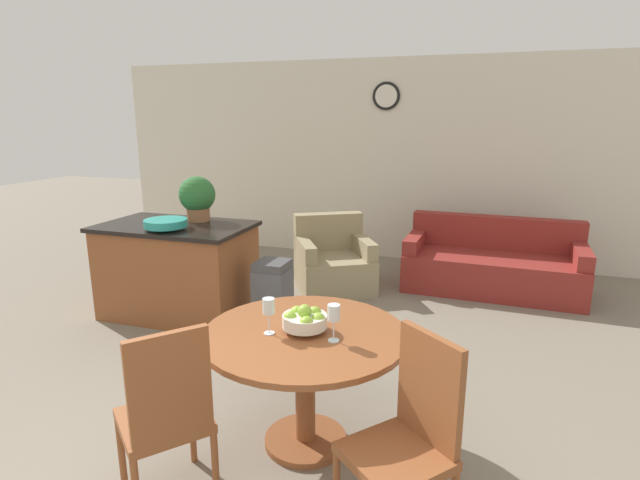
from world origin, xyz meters
name	(u,v)px	position (x,y,z in m)	size (l,w,h in m)	color
wall_back	(384,161)	(0.00, 5.50, 1.35)	(8.00, 0.09, 2.70)	silver
dining_table	(305,358)	(0.40, 1.18, 0.57)	(1.19, 1.19, 0.74)	brown
dining_chair_near_left	(167,411)	(-0.07, 0.50, 0.54)	(0.59, 0.59, 1.00)	brown
dining_chair_near_right	(410,432)	(1.09, 0.71, 0.54)	(0.59, 0.59, 1.00)	brown
fruit_bowl	(305,319)	(0.41, 1.18, 0.81)	(0.26, 0.26, 0.17)	silver
wine_glass_left	(269,308)	(0.22, 1.09, 0.89)	(0.07, 0.07, 0.21)	silver
wine_glass_right	(334,314)	(0.60, 1.12, 0.89)	(0.07, 0.07, 0.21)	silver
kitchen_island	(178,270)	(-1.50, 2.72, 0.47)	(1.46, 0.88, 0.93)	brown
teal_bowl	(166,223)	(-1.45, 2.51, 0.98)	(0.39, 0.39, 0.10)	teal
potted_plant	(197,197)	(-1.37, 2.96, 1.17)	(0.36, 0.36, 0.45)	#A36642
trash_bin	(273,295)	(-0.47, 2.70, 0.32)	(0.30, 0.32, 0.65)	#56565B
couch	(492,266)	(1.49, 4.50, 0.28)	(1.96, 0.96, 0.80)	maroon
armchair	(333,264)	(-0.26, 3.97, 0.28)	(1.11, 1.11, 0.83)	#998966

